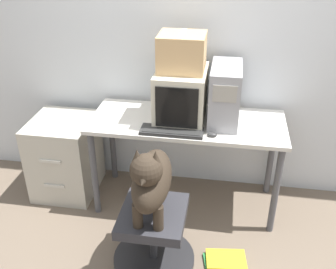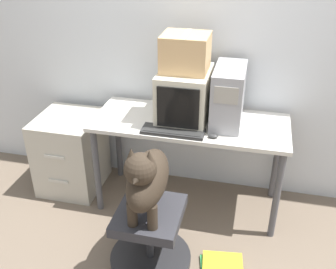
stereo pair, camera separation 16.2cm
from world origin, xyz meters
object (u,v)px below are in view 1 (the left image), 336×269
object	(u,v)px
pc_tower	(225,94)
book_stack_floor	(225,261)
filing_cabinet	(65,156)
cardboard_box	(182,52)
dog	(151,179)
office_chair	(154,237)
keyboard	(172,131)
crt_monitor	(181,95)

from	to	relation	value
pc_tower	book_stack_floor	xyz separation A→B (m)	(0.09, -0.68, -0.95)
filing_cabinet	cardboard_box	bearing A→B (deg)	1.30
pc_tower	filing_cabinet	bearing A→B (deg)	-178.58
filing_cabinet	book_stack_floor	distance (m)	1.56
dog	office_chair	bearing A→B (deg)	90.00
keyboard	cardboard_box	world-z (taller)	cardboard_box
dog	filing_cabinet	xyz separation A→B (m)	(-0.90, 0.74, -0.38)
filing_cabinet	book_stack_floor	bearing A→B (deg)	-25.11
office_chair	keyboard	bearing A→B (deg)	84.41
office_chair	crt_monitor	bearing A→B (deg)	83.84
office_chair	book_stack_floor	world-z (taller)	office_chair
pc_tower	crt_monitor	bearing A→B (deg)	-177.51
cardboard_box	dog	bearing A→B (deg)	-95.85
dog	crt_monitor	bearing A→B (deg)	84.12
crt_monitor	keyboard	world-z (taller)	crt_monitor
office_chair	pc_tower	bearing A→B (deg)	61.66
office_chair	cardboard_box	size ratio (longest dim) A/B	1.72
crt_monitor	book_stack_floor	distance (m)	1.21
pc_tower	dog	size ratio (longest dim) A/B	0.81
crt_monitor	filing_cabinet	distance (m)	1.15
keyboard	book_stack_floor	xyz separation A→B (m)	(0.44, -0.42, -0.75)
office_chair	cardboard_box	distance (m)	1.28
dog	book_stack_floor	world-z (taller)	dog
crt_monitor	cardboard_box	distance (m)	0.32
dog	filing_cabinet	size ratio (longest dim) A/B	0.82
dog	filing_cabinet	world-z (taller)	dog
keyboard	cardboard_box	distance (m)	0.56
pc_tower	cardboard_box	xyz separation A→B (m)	(-0.32, -0.01, 0.30)
crt_monitor	pc_tower	size ratio (longest dim) A/B	1.06
pc_tower	filing_cabinet	size ratio (longest dim) A/B	0.67
dog	cardboard_box	world-z (taller)	cardboard_box
office_chair	cardboard_box	bearing A→B (deg)	83.88
crt_monitor	office_chair	size ratio (longest dim) A/B	0.84
keyboard	book_stack_floor	distance (m)	0.97
office_chair	book_stack_floor	size ratio (longest dim) A/B	1.81
crt_monitor	book_stack_floor	size ratio (longest dim) A/B	1.51
office_chair	filing_cabinet	size ratio (longest dim) A/B	0.84
keyboard	cardboard_box	xyz separation A→B (m)	(0.03, 0.24, 0.50)
pc_tower	book_stack_floor	bearing A→B (deg)	-82.47
filing_cabinet	book_stack_floor	size ratio (longest dim) A/B	2.14
office_chair	dog	size ratio (longest dim) A/B	1.03
cardboard_box	pc_tower	bearing A→B (deg)	1.79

